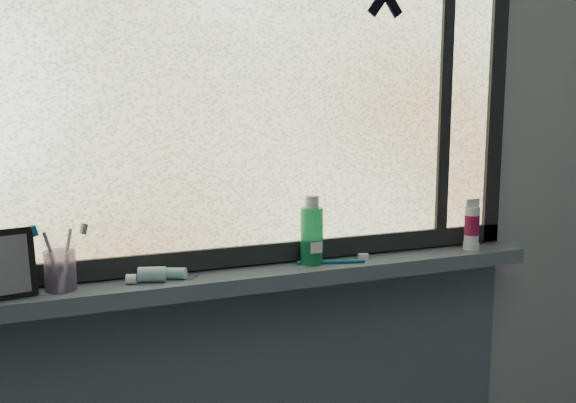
% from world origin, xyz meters
% --- Properties ---
extents(wall_back, '(3.00, 0.01, 2.50)m').
position_xyz_m(wall_back, '(0.00, 1.30, 1.25)').
color(wall_back, '#9EA3A8').
rests_on(wall_back, ground).
extents(windowsill, '(1.62, 0.14, 0.04)m').
position_xyz_m(windowsill, '(0.00, 1.23, 1.00)').
color(windowsill, '#4E5B68').
rests_on(windowsill, wall_back).
extents(window_pane, '(1.50, 0.01, 1.00)m').
position_xyz_m(window_pane, '(0.00, 1.28, 1.53)').
color(window_pane, silver).
rests_on(window_pane, wall_back).
extents(frame_bottom, '(1.60, 0.03, 0.05)m').
position_xyz_m(frame_bottom, '(0.00, 1.28, 1.05)').
color(frame_bottom, black).
rests_on(frame_bottom, windowsill).
extents(frame_right, '(0.05, 0.03, 1.10)m').
position_xyz_m(frame_right, '(0.78, 1.28, 1.53)').
color(frame_right, black).
rests_on(frame_right, wall_back).
extents(frame_mullion, '(0.03, 0.03, 1.00)m').
position_xyz_m(frame_mullion, '(0.60, 1.28, 1.53)').
color(frame_mullion, black).
rests_on(frame_mullion, wall_back).
extents(vanity_mirror, '(0.13, 0.08, 0.15)m').
position_xyz_m(vanity_mirror, '(-0.55, 1.21, 1.10)').
color(vanity_mirror, black).
rests_on(vanity_mirror, windowsill).
extents(toothpaste_tube, '(0.20, 0.11, 0.04)m').
position_xyz_m(toothpaste_tube, '(-0.22, 1.22, 1.04)').
color(toothpaste_tube, white).
rests_on(toothpaste_tube, windowsill).
extents(toothbrush_cup, '(0.09, 0.09, 0.09)m').
position_xyz_m(toothbrush_cup, '(-0.44, 1.23, 1.07)').
color(toothbrush_cup, '#B69ED1').
rests_on(toothbrush_cup, windowsill).
extents(toothbrush_lying, '(0.22, 0.08, 0.01)m').
position_xyz_m(toothbrush_lying, '(0.23, 1.22, 1.03)').
color(toothbrush_lying, '#0D5C7B').
rests_on(toothbrush_lying, windowsill).
extents(mouthwash_bottle, '(0.07, 0.07, 0.15)m').
position_xyz_m(mouthwash_bottle, '(0.18, 1.24, 1.11)').
color(mouthwash_bottle, '#1E9E5B').
rests_on(mouthwash_bottle, windowsill).
extents(cream_tube, '(0.05, 0.05, 0.10)m').
position_xyz_m(cream_tube, '(0.67, 1.21, 1.10)').
color(cream_tube, silver).
rests_on(cream_tube, windowsill).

